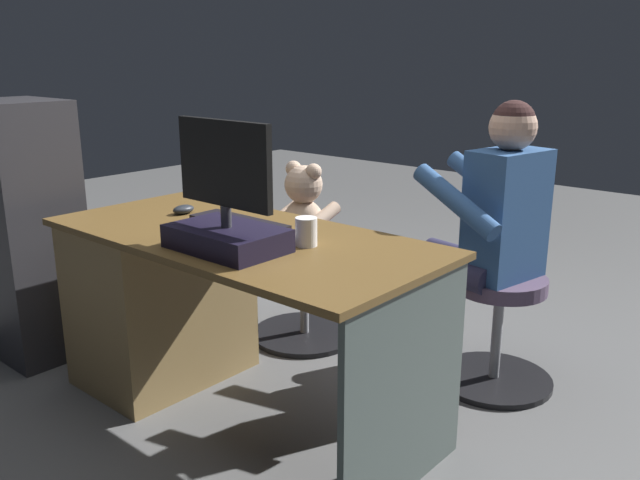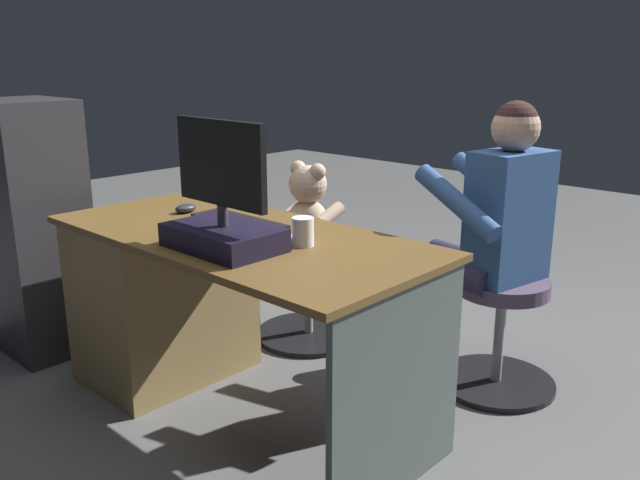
{
  "view_description": "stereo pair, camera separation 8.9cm",
  "coord_description": "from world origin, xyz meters",
  "px_view_note": "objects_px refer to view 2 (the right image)",
  "views": [
    {
      "loc": [
        -1.74,
        1.91,
        1.36
      ],
      "look_at": [
        -0.11,
        0.03,
        0.66
      ],
      "focal_mm": 37.23,
      "sensor_mm": 36.0,
      "label": 1
    },
    {
      "loc": [
        -1.8,
        1.85,
        1.36
      ],
      "look_at": [
        -0.11,
        0.03,
        0.66
      ],
      "focal_mm": 37.23,
      "sensor_mm": 36.0,
      "label": 2
    }
  ],
  "objects_px": {
    "office_chair_teddy": "(308,287)",
    "person": "(486,223)",
    "desk": "(178,294)",
    "visitor_chair": "(500,327)",
    "cup": "(303,232)",
    "tv_remote": "(205,231)",
    "teddy_bear": "(310,207)",
    "computer_mouse": "(186,208)",
    "keyboard": "(239,222)",
    "monitor": "(223,216)"
  },
  "relations": [
    {
      "from": "monitor",
      "to": "visitor_chair",
      "type": "xyz_separation_m",
      "value": [
        -0.5,
        -1.03,
        -0.58
      ]
    },
    {
      "from": "cup",
      "to": "office_chair_teddy",
      "type": "bearing_deg",
      "value": -47.17
    },
    {
      "from": "cup",
      "to": "tv_remote",
      "type": "height_order",
      "value": "cup"
    },
    {
      "from": "person",
      "to": "keyboard",
      "type": "bearing_deg",
      "value": 50.9
    },
    {
      "from": "keyboard",
      "to": "office_chair_teddy",
      "type": "height_order",
      "value": "keyboard"
    },
    {
      "from": "monitor",
      "to": "tv_remote",
      "type": "relative_size",
      "value": 2.86
    },
    {
      "from": "keyboard",
      "to": "tv_remote",
      "type": "bearing_deg",
      "value": 94.87
    },
    {
      "from": "monitor",
      "to": "keyboard",
      "type": "xyz_separation_m",
      "value": [
        0.21,
        -0.25,
        -0.1
      ]
    },
    {
      "from": "tv_remote",
      "to": "teddy_bear",
      "type": "distance_m",
      "value": 0.83
    },
    {
      "from": "computer_mouse",
      "to": "person",
      "type": "distance_m",
      "value": 1.22
    },
    {
      "from": "monitor",
      "to": "tv_remote",
      "type": "height_order",
      "value": "monitor"
    },
    {
      "from": "teddy_bear",
      "to": "visitor_chair",
      "type": "bearing_deg",
      "value": -169.8
    },
    {
      "from": "visitor_chair",
      "to": "office_chair_teddy",
      "type": "bearing_deg",
      "value": 10.96
    },
    {
      "from": "desk",
      "to": "tv_remote",
      "type": "xyz_separation_m",
      "value": [
        -0.32,
        0.09,
        0.35
      ]
    },
    {
      "from": "monitor",
      "to": "person",
      "type": "distance_m",
      "value": 1.1
    },
    {
      "from": "person",
      "to": "teddy_bear",
      "type": "bearing_deg",
      "value": 10.12
    },
    {
      "from": "cup",
      "to": "tv_remote",
      "type": "xyz_separation_m",
      "value": [
        0.37,
        0.13,
        -0.04
      ]
    },
    {
      "from": "desk",
      "to": "teddy_bear",
      "type": "distance_m",
      "value": 0.76
    },
    {
      "from": "person",
      "to": "desk",
      "type": "bearing_deg",
      "value": 42.41
    },
    {
      "from": "tv_remote",
      "to": "visitor_chair",
      "type": "distance_m",
      "value": 1.27
    },
    {
      "from": "keyboard",
      "to": "office_chair_teddy",
      "type": "relative_size",
      "value": 0.81
    },
    {
      "from": "desk",
      "to": "computer_mouse",
      "type": "xyz_separation_m",
      "value": [
        0.0,
        -0.06,
        0.36
      ]
    },
    {
      "from": "person",
      "to": "tv_remote",
      "type": "bearing_deg",
      "value": 56.99
    },
    {
      "from": "desk",
      "to": "monitor",
      "type": "relative_size",
      "value": 3.55
    },
    {
      "from": "office_chair_teddy",
      "to": "person",
      "type": "xyz_separation_m",
      "value": [
        -0.84,
        -0.16,
        0.44
      ]
    },
    {
      "from": "office_chair_teddy",
      "to": "person",
      "type": "height_order",
      "value": "person"
    },
    {
      "from": "office_chair_teddy",
      "to": "person",
      "type": "bearing_deg",
      "value": -169.04
    },
    {
      "from": "cup",
      "to": "visitor_chair",
      "type": "relative_size",
      "value": 0.2
    },
    {
      "from": "desk",
      "to": "visitor_chair",
      "type": "relative_size",
      "value": 3.1
    },
    {
      "from": "cup",
      "to": "office_chair_teddy",
      "type": "distance_m",
      "value": 1.02
    },
    {
      "from": "office_chair_teddy",
      "to": "teddy_bear",
      "type": "distance_m",
      "value": 0.4
    },
    {
      "from": "office_chair_teddy",
      "to": "tv_remote",
      "type": "bearing_deg",
      "value": 106.62
    },
    {
      "from": "desk",
      "to": "keyboard",
      "type": "bearing_deg",
      "value": -164.85
    },
    {
      "from": "desk",
      "to": "keyboard",
      "type": "distance_m",
      "value": 0.47
    },
    {
      "from": "tv_remote",
      "to": "office_chair_teddy",
      "type": "relative_size",
      "value": 0.29
    },
    {
      "from": "keyboard",
      "to": "office_chair_teddy",
      "type": "bearing_deg",
      "value": -70.28
    },
    {
      "from": "cup",
      "to": "person",
      "type": "relative_size",
      "value": 0.08
    },
    {
      "from": "teddy_bear",
      "to": "person",
      "type": "xyz_separation_m",
      "value": [
        -0.84,
        -0.15,
        0.04
      ]
    },
    {
      "from": "cup",
      "to": "teddy_bear",
      "type": "xyz_separation_m",
      "value": [
        0.6,
        -0.66,
        -0.12
      ]
    },
    {
      "from": "monitor",
      "to": "tv_remote",
      "type": "xyz_separation_m",
      "value": [
        0.2,
        -0.08,
        -0.1
      ]
    },
    {
      "from": "person",
      "to": "cup",
      "type": "bearing_deg",
      "value": 73.22
    },
    {
      "from": "monitor",
      "to": "cup",
      "type": "distance_m",
      "value": 0.27
    },
    {
      "from": "computer_mouse",
      "to": "visitor_chair",
      "type": "height_order",
      "value": "computer_mouse"
    },
    {
      "from": "computer_mouse",
      "to": "person",
      "type": "relative_size",
      "value": 0.08
    },
    {
      "from": "desk",
      "to": "office_chair_teddy",
      "type": "bearing_deg",
      "value": -97.52
    },
    {
      "from": "desk",
      "to": "visitor_chair",
      "type": "height_order",
      "value": "desk"
    },
    {
      "from": "teddy_bear",
      "to": "person",
      "type": "height_order",
      "value": "person"
    },
    {
      "from": "desk",
      "to": "tv_remote",
      "type": "distance_m",
      "value": 0.48
    },
    {
      "from": "office_chair_teddy",
      "to": "teddy_bear",
      "type": "bearing_deg",
      "value": -90.0
    },
    {
      "from": "cup",
      "to": "teddy_bear",
      "type": "height_order",
      "value": "teddy_bear"
    }
  ]
}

